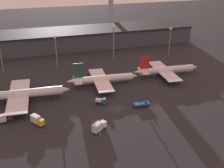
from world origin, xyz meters
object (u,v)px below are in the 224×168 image
(airplane_0, at_px, (22,94))
(airplane_1, at_px, (102,79))
(service_vehicle_1, at_px, (142,104))
(service_vehicle_3, at_px, (101,101))
(service_vehicle_0, at_px, (3,118))
(airplane_2, at_px, (166,70))
(service_vehicle_4, at_px, (99,126))
(service_vehicle_2, at_px, (37,120))
(control_tower, at_px, (111,3))

(airplane_0, xyz_separation_m, airplane_1, (42.03, 7.50, -0.52))
(service_vehicle_1, xyz_separation_m, service_vehicle_3, (-17.68, 7.79, 0.56))
(airplane_1, height_order, service_vehicle_1, airplane_1)
(service_vehicle_3, bearing_deg, service_vehicle_0, -146.54)
(airplane_0, xyz_separation_m, service_vehicle_1, (53.05, -21.47, -2.66))
(airplane_1, relative_size, airplane_2, 0.98)
(airplane_2, height_order, service_vehicle_4, airplane_2)
(service_vehicle_0, bearing_deg, airplane_0, 53.96)
(airplane_1, bearing_deg, airplane_0, -166.28)
(airplane_2, xyz_separation_m, service_vehicle_1, (-27.75, -30.69, -2.18))
(service_vehicle_3, bearing_deg, service_vehicle_4, -78.02)
(airplane_2, bearing_deg, service_vehicle_0, -159.85)
(airplane_0, bearing_deg, service_vehicle_3, -17.54)
(service_vehicle_0, bearing_deg, airplane_2, 5.06)
(service_vehicle_1, bearing_deg, service_vehicle_2, -174.89)
(service_vehicle_0, bearing_deg, service_vehicle_2, -34.81)
(airplane_1, height_order, airplane_2, airplane_1)
(airplane_0, relative_size, service_vehicle_2, 6.93)
(airplane_1, xyz_separation_m, airplane_2, (38.77, 1.73, 0.05))
(airplane_2, xyz_separation_m, control_tower, (-0.10, 109.36, 22.78))
(service_vehicle_2, bearing_deg, service_vehicle_0, -148.70)
(airplane_0, distance_m, service_vehicle_4, 45.50)
(airplane_0, distance_m, service_vehicle_1, 57.29)
(service_vehicle_1, height_order, control_tower, control_tower)
(service_vehicle_4, bearing_deg, airplane_1, 36.28)
(service_vehicle_3, height_order, control_tower, control_tower)
(airplane_2, distance_m, service_vehicle_0, 92.45)
(service_vehicle_1, xyz_separation_m, service_vehicle_4, (-24.23, -13.70, 0.95))
(service_vehicle_2, distance_m, control_tower, 161.95)
(service_vehicle_0, xyz_separation_m, control_tower, (88.51, 135.68, 24.12))
(airplane_0, bearing_deg, service_vehicle_0, -110.95)
(service_vehicle_1, distance_m, control_tower, 144.92)
(airplane_0, relative_size, service_vehicle_1, 6.14)
(service_vehicle_1, height_order, service_vehicle_2, service_vehicle_2)
(service_vehicle_2, xyz_separation_m, control_tower, (75.05, 141.49, 24.02))
(service_vehicle_0, height_order, service_vehicle_2, service_vehicle_2)
(service_vehicle_0, height_order, control_tower, control_tower)
(airplane_2, relative_size, service_vehicle_3, 7.63)
(service_vehicle_0, distance_m, service_vehicle_2, 14.66)
(service_vehicle_3, xyz_separation_m, control_tower, (45.33, 132.26, 24.40))
(airplane_2, xyz_separation_m, service_vehicle_3, (-45.44, -22.90, -1.62))
(airplane_0, bearing_deg, service_vehicle_2, -72.53)
(service_vehicle_4, bearing_deg, airplane_2, 3.99)
(service_vehicle_0, relative_size, control_tower, 0.15)
(service_vehicle_2, height_order, service_vehicle_4, service_vehicle_4)
(service_vehicle_1, height_order, service_vehicle_3, service_vehicle_3)
(service_vehicle_1, bearing_deg, airplane_0, 161.34)
(airplane_1, distance_m, control_tower, 119.82)
(service_vehicle_0, distance_m, control_tower, 163.79)
(airplane_0, xyz_separation_m, service_vehicle_0, (-7.81, -17.09, -1.82))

